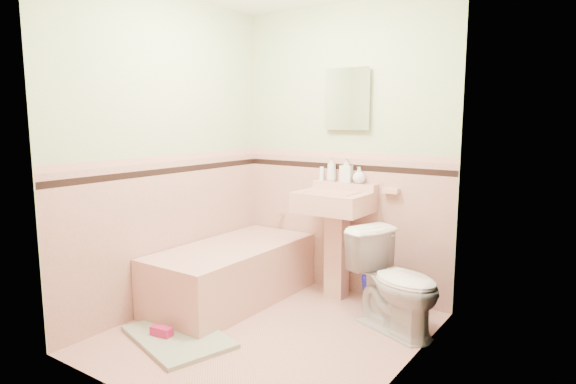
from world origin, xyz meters
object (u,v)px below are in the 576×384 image
Objects in this scene: sink at (334,246)px; bucket at (377,291)px; soap_bottle_right at (359,175)px; medicine_cabinet at (348,99)px; bathtub at (232,275)px; toilet at (396,282)px; soap_bottle_mid at (346,170)px; shoe at (162,331)px; soap_bottle_left at (332,169)px.

sink reaches higher than bucket.
medicine_cabinet is at bearing 167.61° from soap_bottle_right.
bathtub is 1.40m from toilet.
soap_bottle_right is 0.54× the size of bucket.
medicine_cabinet is at bearing 117.05° from soap_bottle_mid.
medicine_cabinet reaches higher than toilet.
medicine_cabinet is 1.63m from bucket.
bathtub is at bearing 121.44° from toilet.
shoe is (-0.73, -1.56, -1.00)m from soap_bottle_right.
soap_bottle_mid is at bearing 0.00° from soap_bottle_left.
soap_bottle_left is 0.83× the size of bucket.
bathtub is at bearing -142.07° from sink.
bathtub is at bearing 87.33° from shoe.
bucket is (0.39, -0.17, -1.57)m from medicine_cabinet.
soap_bottle_mid is at bearing 85.14° from sink.
soap_bottle_left is (-0.13, 0.18, 0.63)m from sink.
bathtub is at bearing -127.69° from soap_bottle_left.
soap_bottle_mid reaches higher than soap_bottle_left.
sink is 0.67m from soap_bottle_left.
medicine_cabinet is 2.29× the size of soap_bottle_mid.
soap_bottle_left is at bearing 180.00° from soap_bottle_mid.
sink is 3.60× the size of bucket.
soap_bottle_mid is at bearing 159.54° from bucket.
bathtub is 1.61× the size of sink.
soap_bottle_mid is 1.97m from shoe.
bucket reaches higher than shoe.
bucket is at bearing -15.01° from soap_bottle_left.
medicine_cabinet is 1.93× the size of bucket.
shoe is at bearing -115.06° from soap_bottle_right.
soap_bottle_mid is (0.02, 0.18, 0.64)m from sink.
bathtub is 2.05× the size of toilet.
bathtub is 10.80× the size of soap_bottle_right.
bathtub is 1.22m from bucket.
bathtub reaches higher than shoe.
bucket is at bearing 5.82° from sink.
medicine_cabinet is 2.36m from shoe.
soap_bottle_mid is at bearing 76.46° from toilet.
toilet is (1.37, 0.22, 0.14)m from bathtub.
bucket is (0.25, -0.14, -0.93)m from soap_bottle_right.
shoe is (-0.61, -1.56, -1.04)m from soap_bottle_mid.
soap_bottle_left is at bearing 81.60° from toilet.
soap_bottle_mid is 0.84× the size of bucket.
soap_bottle_right is (0.14, 0.18, 0.60)m from sink.
soap_bottle_right is at bearing 41.01° from bathtub.
sink is at bearing 37.93° from bathtub.
sink is 4.28× the size of soap_bottle_mid.
soap_bottle_right is at bearing 151.16° from bucket.
soap_bottle_left is at bearing 164.99° from bucket.
sink is (0.68, 0.53, 0.24)m from bathtub.
medicine_cabinet reaches higher than soap_bottle_mid.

